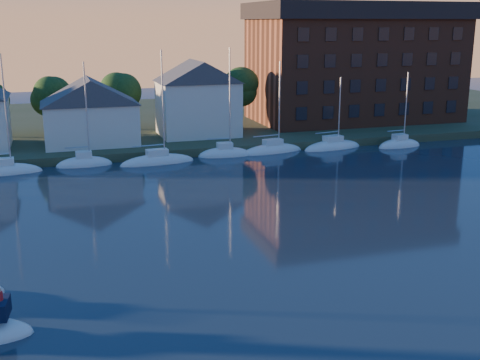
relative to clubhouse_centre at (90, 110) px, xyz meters
name	(u,v)px	position (x,y,z in m)	size (l,w,h in m)	color
shoreline_land	(124,126)	(6.00, 18.00, -5.13)	(160.00, 50.00, 2.00)	#333F25
wooden_dock	(147,157)	(6.00, -5.00, -5.13)	(120.00, 3.00, 1.00)	brown
clubhouse_centre	(90,110)	(0.00, 0.00, 0.00)	(11.55, 8.40, 8.08)	beige
clubhouse_east	(198,97)	(14.00, 2.00, 0.87)	(10.50, 8.40, 9.80)	beige
condo_block	(355,62)	(40.00, 7.95, 4.66)	(31.00, 17.00, 17.40)	brown
tree_line	(147,87)	(8.00, 6.00, 2.04)	(93.40, 5.40, 8.90)	#3A241A
moored_fleet	(116,164)	(2.00, -8.00, -5.03)	(79.50, 2.40, 12.05)	silver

